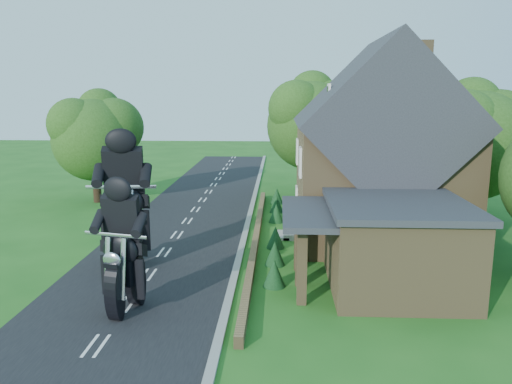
{
  "coord_description": "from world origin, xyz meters",
  "views": [
    {
      "loc": [
        5.47,
        -19.56,
        7.46
      ],
      "look_at": [
        4.34,
        3.99,
        2.8
      ],
      "focal_mm": 35.0,
      "sensor_mm": 36.0,
      "label": 1
    }
  ],
  "objects_px": {
    "annex": "(393,243)",
    "motorcycle_lead": "(126,293)",
    "motorcycle_follow": "(127,247)",
    "garden_wall": "(256,238)",
    "house": "(378,156)"
  },
  "relations": [
    {
      "from": "motorcycle_follow",
      "to": "motorcycle_lead",
      "type": "bearing_deg",
      "value": 101.74
    },
    {
      "from": "garden_wall",
      "to": "motorcycle_follow",
      "type": "relative_size",
      "value": 11.3
    },
    {
      "from": "garden_wall",
      "to": "house",
      "type": "bearing_deg",
      "value": 9.17
    },
    {
      "from": "annex",
      "to": "garden_wall",
      "type": "bearing_deg",
      "value": 133.84
    },
    {
      "from": "garden_wall",
      "to": "motorcycle_follow",
      "type": "xyz_separation_m",
      "value": [
        -5.41,
        -4.05,
        0.71
      ]
    },
    {
      "from": "annex",
      "to": "motorcycle_follow",
      "type": "bearing_deg",
      "value": 170.97
    },
    {
      "from": "motorcycle_lead",
      "to": "house",
      "type": "bearing_deg",
      "value": -123.08
    },
    {
      "from": "garden_wall",
      "to": "motorcycle_follow",
      "type": "distance_m",
      "value": 6.8
    },
    {
      "from": "house",
      "to": "motorcycle_lead",
      "type": "relative_size",
      "value": 6.65
    },
    {
      "from": "garden_wall",
      "to": "annex",
      "type": "distance_m",
      "value": 8.19
    },
    {
      "from": "garden_wall",
      "to": "motorcycle_lead",
      "type": "height_order",
      "value": "motorcycle_lead"
    },
    {
      "from": "motorcycle_lead",
      "to": "annex",
      "type": "bearing_deg",
      "value": -149.88
    },
    {
      "from": "annex",
      "to": "motorcycle_lead",
      "type": "relative_size",
      "value": 4.58
    },
    {
      "from": "house",
      "to": "annex",
      "type": "distance_m",
      "value": 7.3
    },
    {
      "from": "annex",
      "to": "motorcycle_lead",
      "type": "distance_m",
      "value": 10.12
    }
  ]
}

